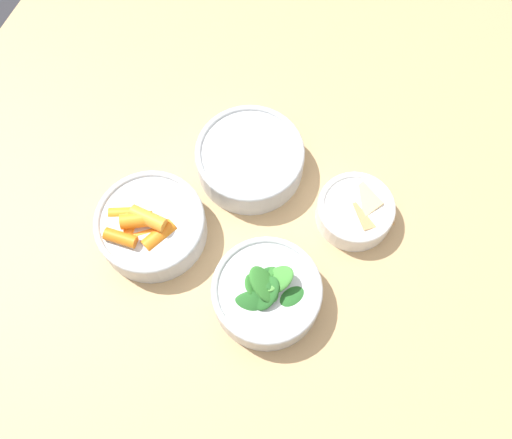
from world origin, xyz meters
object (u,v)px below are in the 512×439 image
bowl_greens (267,292)px  bowl_beans_hotdog (250,159)px  bowl_cookies (355,210)px  bowl_carrots (151,226)px

bowl_greens → bowl_beans_hotdog: bowl_greens is taller
bowl_greens → bowl_cookies: bowl_greens is taller
bowl_carrots → bowl_greens: bowl_greens is taller
bowl_cookies → bowl_greens: bearing=155.6°
bowl_greens → bowl_cookies: bearing=-24.4°
bowl_greens → bowl_beans_hotdog: size_ratio=0.93×
bowl_greens → bowl_cookies: 0.19m
bowl_carrots → bowl_beans_hotdog: bearing=-30.7°
bowl_carrots → bowl_cookies: 0.31m
bowl_beans_hotdog → bowl_cookies: size_ratio=1.40×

